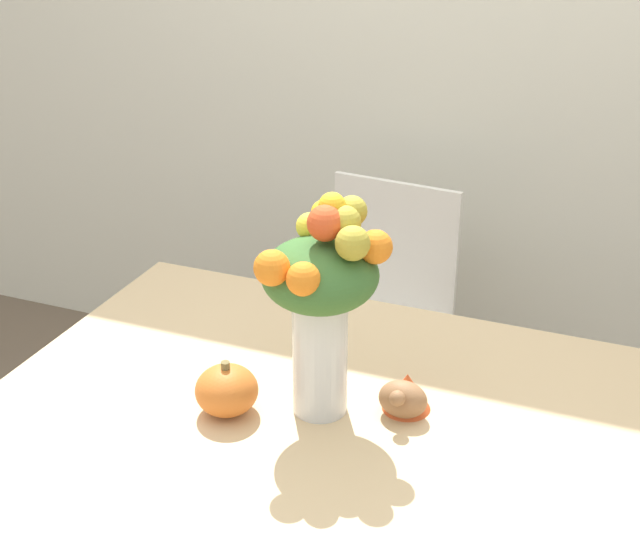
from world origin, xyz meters
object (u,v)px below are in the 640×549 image
at_px(flower_vase, 322,296).
at_px(dining_chair_near_window, 375,326).
at_px(turkey_figurine, 405,395).
at_px(pumpkin, 227,390).

relative_size(flower_vase, dining_chair_near_window, 0.52).
height_order(flower_vase, turkey_figurine, flower_vase).
height_order(flower_vase, pumpkin, flower_vase).
bearing_deg(turkey_figurine, pumpkin, -158.11).
bearing_deg(dining_chair_near_window, pumpkin, -85.09).
bearing_deg(turkey_figurine, flower_vase, -161.67).
bearing_deg(pumpkin, dining_chair_near_window, 89.65).
xyz_separation_m(flower_vase, dining_chair_near_window, (-0.16, 0.85, -0.53)).
bearing_deg(flower_vase, dining_chair_near_window, 100.99).
distance_m(flower_vase, turkey_figurine, 0.27).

